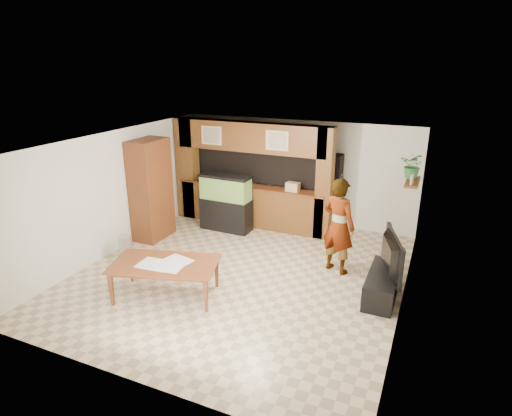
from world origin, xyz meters
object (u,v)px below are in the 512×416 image
at_px(person, 338,226).
at_px(television, 386,254).
at_px(pantry_cabinet, 151,190).
at_px(dining_table, 165,280).
at_px(aquarium, 226,203).

bearing_deg(person, television, 169.17).
xyz_separation_m(pantry_cabinet, television, (5.35, -0.61, -0.34)).
relative_size(television, dining_table, 0.69).
relative_size(person, dining_table, 1.05).
bearing_deg(pantry_cabinet, television, -6.46).
xyz_separation_m(person, dining_table, (-2.52, -2.19, -0.64)).
xyz_separation_m(aquarium, person, (3.01, -1.06, 0.28)).
bearing_deg(person, aquarium, 2.41).
bearing_deg(pantry_cabinet, person, 0.35).
height_order(aquarium, television, aquarium).
bearing_deg(dining_table, television, 7.33).
distance_m(aquarium, person, 3.20).
relative_size(aquarium, television, 1.10).
xyz_separation_m(pantry_cabinet, aquarium, (1.36, 1.09, -0.48)).
xyz_separation_m(pantry_cabinet, person, (4.37, 0.03, -0.20)).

